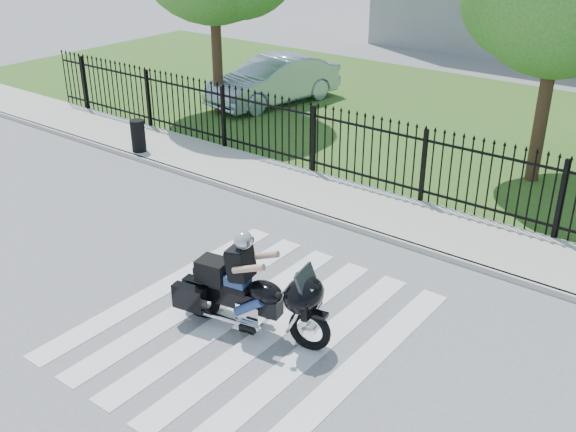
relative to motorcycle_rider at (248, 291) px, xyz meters
The scene contains 9 objects.
ground 0.75m from the motorcycle_rider, 125.85° to the left, with size 120.00×120.00×0.00m, color slate.
crosswalk 0.74m from the motorcycle_rider, 125.85° to the left, with size 5.00×5.50×0.01m, color silver, non-canonical shape.
sidewalk 5.13m from the motorcycle_rider, 90.71° to the left, with size 40.00×2.00×0.12m, color #ADAAA3.
curb 4.14m from the motorcycle_rider, 90.89° to the left, with size 40.00×0.12×0.12m, color #ADAAA3.
grass_strip 12.11m from the motorcycle_rider, 90.30° to the left, with size 40.00×12.00×0.02m, color #305B1F.
iron_fence 6.09m from the motorcycle_rider, 90.59° to the left, with size 26.00×0.04×1.80m.
motorcycle_rider is the anchor object (origin of this frame).
parked_car 13.07m from the motorcycle_rider, 126.73° to the left, with size 1.64×4.72×1.55m, color #9AACC2.
litter_bin 8.80m from the motorcycle_rider, 150.07° to the left, with size 0.38×0.38×0.86m, color black.
Camera 1 is at (6.09, -6.92, 6.41)m, focal length 42.00 mm.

